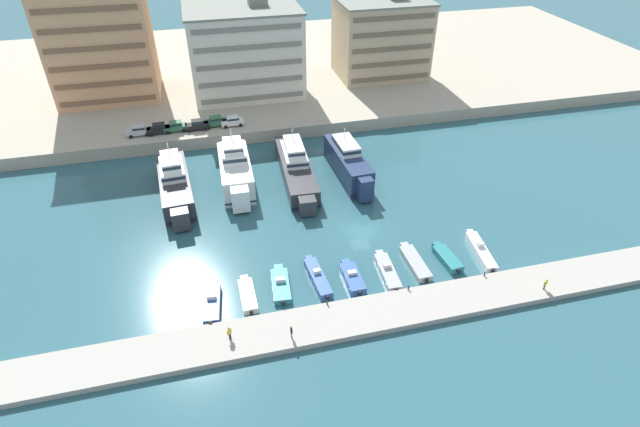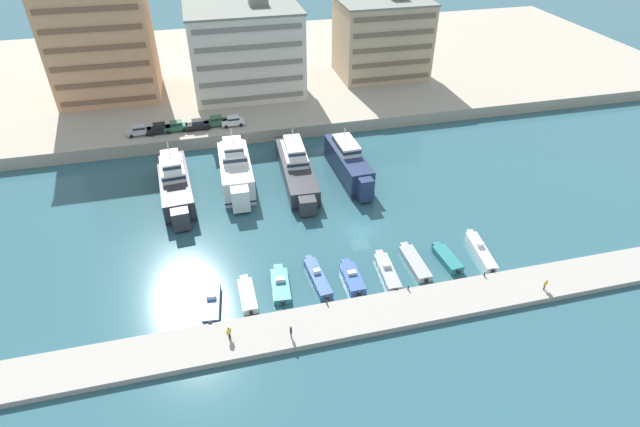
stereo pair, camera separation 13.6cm
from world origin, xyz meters
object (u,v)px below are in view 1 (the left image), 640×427
object	(u,v)px
motorboat_grey_mid_right	(415,262)
car_silver_far_left	(138,130)
yacht_navy_center_left	(348,163)
motorboat_cream_left	(248,295)
car_black_left	(159,128)
pedestrian_near_edge	(291,331)
yacht_charcoal_far_left	(175,184)
yacht_charcoal_mid_left	(296,167)
motorboat_blue_far_left	(212,302)
car_green_center	(215,121)
car_green_mid_left	(175,126)
yacht_white_left	(236,170)
motorboat_white_far_right	(481,251)
motorboat_blue_center	(352,278)
car_white_center_right	(232,121)
motorboat_blue_center_left	(318,278)
pedestrian_mid_deck	(546,283)
motorboat_teal_mid_left	(281,285)
motorboat_teal_right	(447,258)
car_black_center_left	(197,124)
motorboat_grey_center_right	(387,271)
pedestrian_far_side	(229,332)

from	to	relation	value
motorboat_grey_mid_right	car_silver_far_left	world-z (taller)	car_silver_far_left
yacht_navy_center_left	motorboat_cream_left	distance (m)	30.39
car_black_left	pedestrian_near_edge	world-z (taller)	car_black_left
yacht_charcoal_far_left	motorboat_grey_mid_right	bearing A→B (deg)	-38.84
yacht_charcoal_mid_left	pedestrian_near_edge	bearing A→B (deg)	-102.40
motorboat_blue_far_left	car_green_center	distance (m)	42.97
car_green_mid_left	yacht_white_left	bearing A→B (deg)	-62.16
car_black_left	pedestrian_near_edge	xyz separation A→B (m)	(13.96, -49.51, -1.53)
motorboat_white_far_right	car_silver_far_left	size ratio (longest dim) A/B	1.99
motorboat_blue_far_left	motorboat_cream_left	size ratio (longest dim) A/B	1.13
motorboat_blue_center	car_white_center_right	size ratio (longest dim) A/B	1.46
motorboat_blue_center_left	motorboat_blue_center	size ratio (longest dim) A/B	1.27
motorboat_blue_center_left	car_green_center	world-z (taller)	car_green_center
car_black_left	motorboat_grey_mid_right	bearing A→B (deg)	-52.55
pedestrian_near_edge	pedestrian_mid_deck	xyz separation A→B (m)	(30.21, -0.00, -0.06)
motorboat_teal_mid_left	car_black_left	xyz separation A→B (m)	(-14.29, 41.02, 2.84)
motorboat_teal_mid_left	motorboat_grey_mid_right	size ratio (longest dim) A/B	0.90
yacht_charcoal_far_left	car_silver_far_left	world-z (taller)	yacht_charcoal_far_left
car_green_center	pedestrian_mid_deck	bearing A→B (deg)	-55.64
car_green_mid_left	motorboat_teal_right	bearing A→B (deg)	-51.68
motorboat_teal_mid_left	motorboat_white_far_right	distance (m)	26.27
yacht_charcoal_mid_left	car_silver_far_left	bearing A→B (deg)	145.65
motorboat_blue_far_left	car_black_center_left	bearing A→B (deg)	89.22
yacht_charcoal_mid_left	pedestrian_mid_deck	world-z (taller)	yacht_charcoal_mid_left
motorboat_teal_mid_left	car_white_center_right	world-z (taller)	car_white_center_right
motorboat_grey_center_right	yacht_white_left	bearing A→B (deg)	122.05
car_silver_far_left	pedestrian_mid_deck	world-z (taller)	car_silver_far_left
yacht_white_left	pedestrian_near_edge	world-z (taller)	yacht_white_left
yacht_white_left	motorboat_grey_mid_right	bearing A→B (deg)	-51.16
motorboat_blue_far_left	pedestrian_far_side	bearing A→B (deg)	-75.71
car_white_center_right	pedestrian_far_side	distance (m)	48.45
motorboat_blue_center	motorboat_grey_mid_right	size ratio (longest dim) A/B	0.82
motorboat_blue_far_left	pedestrian_mid_deck	size ratio (longest dim) A/B	4.59
car_black_left	car_green_mid_left	distance (m)	2.88
car_green_center	motorboat_white_far_right	bearing A→B (deg)	-53.75
motorboat_teal_right	car_black_left	distance (m)	54.75
car_green_center	pedestrian_near_edge	bearing A→B (deg)	-85.37
motorboat_white_far_right	car_silver_far_left	bearing A→B (deg)	136.81
yacht_charcoal_far_left	pedestrian_far_side	distance (m)	30.89
motorboat_blue_far_left	pedestrian_far_side	world-z (taller)	pedestrian_far_side
motorboat_blue_far_left	motorboat_blue_center_left	xyz separation A→B (m)	(12.75, 1.05, 0.08)
yacht_charcoal_mid_left	yacht_navy_center_left	bearing A→B (deg)	-10.69
motorboat_teal_mid_left	motorboat_blue_center	bearing A→B (deg)	-6.83
car_green_mid_left	yacht_charcoal_mid_left	bearing A→B (deg)	-42.75
car_black_left	pedestrian_far_side	bearing A→B (deg)	-80.99
motorboat_blue_far_left	car_white_center_right	size ratio (longest dim) A/B	1.69
motorboat_teal_mid_left	motorboat_grey_center_right	distance (m)	13.26
yacht_charcoal_mid_left	motorboat_blue_far_left	bearing A→B (deg)	-120.71
car_silver_far_left	car_green_center	distance (m)	13.32
yacht_charcoal_mid_left	car_white_center_right	world-z (taller)	yacht_charcoal_mid_left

